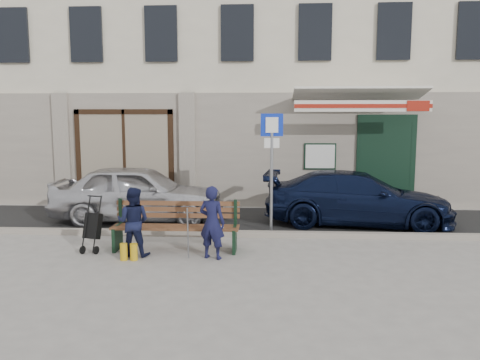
# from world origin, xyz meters

# --- Properties ---
(ground) EXTENTS (80.00, 80.00, 0.00)m
(ground) POSITION_xyz_m (0.00, 0.00, 0.00)
(ground) COLOR #9E9991
(ground) RESTS_ON ground
(asphalt_lane) EXTENTS (60.00, 3.20, 0.01)m
(asphalt_lane) POSITION_xyz_m (0.00, 3.10, 0.01)
(asphalt_lane) COLOR #282828
(asphalt_lane) RESTS_ON ground
(curb) EXTENTS (60.00, 0.18, 0.12)m
(curb) POSITION_xyz_m (0.00, 1.50, 0.06)
(curb) COLOR #9E9384
(curb) RESTS_ON ground
(building) EXTENTS (20.00, 8.27, 10.00)m
(building) POSITION_xyz_m (0.01, 8.45, 4.97)
(building) COLOR beige
(building) RESTS_ON ground
(car_silver) EXTENTS (4.14, 1.75, 1.40)m
(car_silver) POSITION_xyz_m (-2.28, 2.87, 0.70)
(car_silver) COLOR silver
(car_silver) RESTS_ON ground
(car_navy) EXTENTS (4.50, 2.22, 1.26)m
(car_navy) POSITION_xyz_m (2.96, 2.82, 0.63)
(car_navy) COLOR black
(car_navy) RESTS_ON ground
(parking_sign) EXTENTS (0.48, 0.12, 2.59)m
(parking_sign) POSITION_xyz_m (0.92, 1.88, 1.73)
(parking_sign) COLOR gray
(parking_sign) RESTS_ON ground
(bench) EXTENTS (2.40, 1.17, 0.98)m
(bench) POSITION_xyz_m (-0.94, 0.40, 0.46)
(bench) COLOR brown
(bench) RESTS_ON ground
(man) EXTENTS (0.55, 0.44, 1.31)m
(man) POSITION_xyz_m (-0.15, -0.08, 0.66)
(man) COLOR #141639
(man) RESTS_ON ground
(woman) EXTENTS (0.65, 0.53, 1.26)m
(woman) POSITION_xyz_m (-1.60, 0.02, 0.63)
(woman) COLOR #121633
(woman) RESTS_ON ground
(stroller) EXTENTS (0.36, 0.47, 1.04)m
(stroller) POSITION_xyz_m (-2.45, 0.26, 0.46)
(stroller) COLOR black
(stroller) RESTS_ON ground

